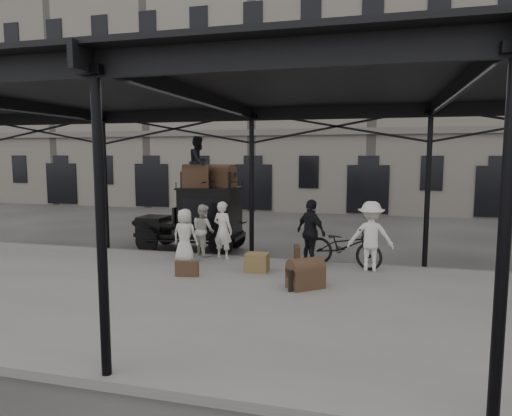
# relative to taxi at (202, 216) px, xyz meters

# --- Properties ---
(ground) EXTENTS (120.00, 120.00, 0.00)m
(ground) POSITION_rel_taxi_xyz_m (2.03, -3.02, -1.20)
(ground) COLOR #383533
(ground) RESTS_ON ground
(platform) EXTENTS (28.00, 8.00, 0.15)m
(platform) POSITION_rel_taxi_xyz_m (2.03, -5.02, -1.13)
(platform) COLOR slate
(platform) RESTS_ON ground
(canopy) EXTENTS (22.50, 9.00, 4.74)m
(canopy) POSITION_rel_taxi_xyz_m (2.03, -4.74, 3.39)
(canopy) COLOR black
(canopy) RESTS_ON ground
(building_frontage) EXTENTS (64.00, 8.00, 14.00)m
(building_frontage) POSITION_rel_taxi_xyz_m (2.03, 14.98, 5.80)
(building_frontage) COLOR slate
(building_frontage) RESTS_ON ground
(taxi) EXTENTS (3.65, 1.55, 2.18)m
(taxi) POSITION_rel_taxi_xyz_m (0.00, 0.00, 0.00)
(taxi) COLOR black
(taxi) RESTS_ON ground
(porter_left) EXTENTS (0.73, 0.58, 1.74)m
(porter_left) POSITION_rel_taxi_xyz_m (1.28, -1.54, -0.19)
(porter_left) COLOR silver
(porter_left) RESTS_ON platform
(porter_midleft) EXTENTS (0.98, 0.96, 1.59)m
(porter_midleft) POSITION_rel_taxi_xyz_m (0.54, -1.22, -0.26)
(porter_midleft) COLOR beige
(porter_midleft) RESTS_ON platform
(porter_centre) EXTENTS (0.80, 0.56, 1.56)m
(porter_centre) POSITION_rel_taxi_xyz_m (0.34, -2.19, -0.27)
(porter_centre) COLOR beige
(porter_centre) RESTS_ON platform
(porter_official) EXTENTS (1.13, 1.05, 1.86)m
(porter_official) POSITION_rel_taxi_xyz_m (3.92, -1.57, -0.12)
(porter_official) COLOR black
(porter_official) RESTS_ON platform
(porter_right) EXTENTS (1.27, 0.79, 1.88)m
(porter_right) POSITION_rel_taxi_xyz_m (5.56, -1.85, -0.12)
(porter_right) COLOR silver
(porter_right) RESTS_ON platform
(bicycle) EXTENTS (2.34, 1.49, 1.16)m
(bicycle) POSITION_rel_taxi_xyz_m (4.85, -1.56, -0.47)
(bicycle) COLOR black
(bicycle) RESTS_ON platform
(porter_roof) EXTENTS (0.78, 0.92, 1.68)m
(porter_roof) POSITION_rel_taxi_xyz_m (-0.03, -0.10, 1.82)
(porter_roof) COLOR black
(porter_roof) RESTS_ON taxi
(steamer_trunk_roof_near) EXTENTS (0.98, 0.75, 0.63)m
(steamer_trunk_roof_near) POSITION_rel_taxi_xyz_m (-0.08, -0.25, 1.29)
(steamer_trunk_roof_near) COLOR #4E3624
(steamer_trunk_roof_near) RESTS_ON taxi
(steamer_trunk_roof_far) EXTENTS (0.99, 0.78, 0.63)m
(steamer_trunk_roof_far) POSITION_rel_taxi_xyz_m (0.67, 0.20, 1.29)
(steamer_trunk_roof_far) COLOR #4E3624
(steamer_trunk_roof_far) RESTS_ON taxi
(steamer_trunk_platform) EXTENTS (0.95, 0.90, 0.60)m
(steamer_trunk_platform) POSITION_rel_taxi_xyz_m (4.13, -3.90, -0.76)
(steamer_trunk_platform) COLOR #4E3624
(steamer_trunk_platform) RESTS_ON platform
(wicker_hamper) EXTENTS (0.60, 0.45, 0.50)m
(wicker_hamper) POSITION_rel_taxi_xyz_m (2.65, -2.75, -0.80)
(wicker_hamper) COLOR olive
(wicker_hamper) RESTS_ON platform
(suitcase_upright) EXTENTS (0.29, 0.62, 0.45)m
(suitcase_upright) POSITION_rel_taxi_xyz_m (3.47, -1.24, -0.83)
(suitcase_upright) COLOR #4E3624
(suitcase_upright) RESTS_ON platform
(suitcase_flat) EXTENTS (0.62, 0.24, 0.40)m
(suitcase_flat) POSITION_rel_taxi_xyz_m (1.03, -3.66, -0.85)
(suitcase_flat) COLOR #4E3624
(suitcase_flat) RESTS_ON platform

